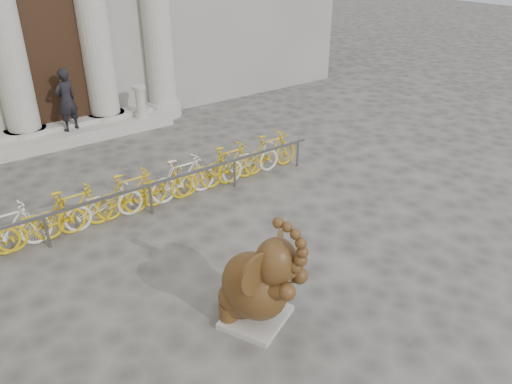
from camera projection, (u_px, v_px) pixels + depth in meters
ground at (268, 308)px, 8.18m from camera, size 80.00×80.00×0.00m
entrance_steps at (73, 134)px, 14.78m from camera, size 6.00×1.20×0.36m
elephant_statue at (258, 284)px, 7.60m from camera, size 1.35×1.56×1.97m
bike_rack at (145, 189)px, 10.89m from camera, size 8.80×0.53×1.00m
pedestrian at (66, 100)px, 14.16m from camera, size 0.76×0.63×1.79m
balustrade_post at (140, 103)px, 15.38m from camera, size 0.40×0.40×0.99m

